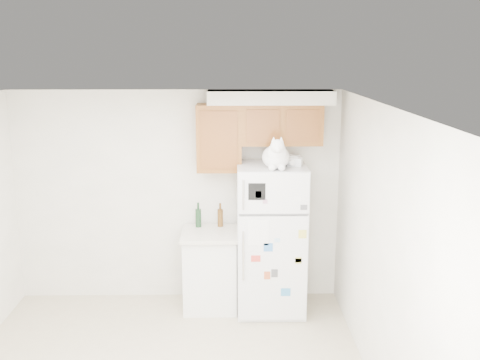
{
  "coord_description": "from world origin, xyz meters",
  "views": [
    {
      "loc": [
        0.63,
        -4.41,
        2.93
      ],
      "look_at": [
        0.73,
        1.55,
        1.55
      ],
      "focal_mm": 42.0,
      "sensor_mm": 36.0,
      "label": 1
    }
  ],
  "objects_px": {
    "base_counter": "(210,269)",
    "refrigerator": "(271,239)",
    "storage_box_back": "(291,160)",
    "bottle_green": "(198,215)",
    "cat": "(276,156)",
    "bottle_amber": "(220,215)",
    "storage_box_front": "(295,162)"
  },
  "relations": [
    {
      "from": "cat",
      "to": "bottle_amber",
      "type": "bearing_deg",
      "value": 144.57
    },
    {
      "from": "bottle_amber",
      "to": "storage_box_front",
      "type": "bearing_deg",
      "value": -18.58
    },
    {
      "from": "base_counter",
      "to": "storage_box_front",
      "type": "distance_m",
      "value": 1.59
    },
    {
      "from": "refrigerator",
      "to": "bottle_green",
      "type": "xyz_separation_m",
      "value": [
        -0.83,
        0.25,
        0.22
      ]
    },
    {
      "from": "cat",
      "to": "bottle_green",
      "type": "relative_size",
      "value": 1.81
    },
    {
      "from": "cat",
      "to": "storage_box_back",
      "type": "bearing_deg",
      "value": 52.7
    },
    {
      "from": "refrigerator",
      "to": "storage_box_front",
      "type": "distance_m",
      "value": 0.93
    },
    {
      "from": "cat",
      "to": "bottle_green",
      "type": "height_order",
      "value": "cat"
    },
    {
      "from": "storage_box_back",
      "to": "refrigerator",
      "type": "bearing_deg",
      "value": -143.57
    },
    {
      "from": "storage_box_back",
      "to": "storage_box_front",
      "type": "xyz_separation_m",
      "value": [
        0.03,
        -0.09,
        -0.01
      ]
    },
    {
      "from": "bottle_green",
      "to": "refrigerator",
      "type": "bearing_deg",
      "value": -16.49
    },
    {
      "from": "refrigerator",
      "to": "bottle_amber",
      "type": "bearing_deg",
      "value": 155.58
    },
    {
      "from": "storage_box_front",
      "to": "bottle_amber",
      "type": "bearing_deg",
      "value": 176.87
    },
    {
      "from": "storage_box_front",
      "to": "bottle_amber",
      "type": "relative_size",
      "value": 0.54
    },
    {
      "from": "base_counter",
      "to": "storage_box_back",
      "type": "xyz_separation_m",
      "value": [
        0.91,
        0.0,
        1.29
      ]
    },
    {
      "from": "base_counter",
      "to": "storage_box_front",
      "type": "xyz_separation_m",
      "value": [
        0.94,
        -0.09,
        1.28
      ]
    },
    {
      "from": "refrigerator",
      "to": "base_counter",
      "type": "bearing_deg",
      "value": 173.91
    },
    {
      "from": "cat",
      "to": "bottle_green",
      "type": "xyz_separation_m",
      "value": [
        -0.86,
        0.42,
        -0.77
      ]
    },
    {
      "from": "base_counter",
      "to": "storage_box_back",
      "type": "height_order",
      "value": "storage_box_back"
    },
    {
      "from": "refrigerator",
      "to": "bottle_green",
      "type": "relative_size",
      "value": 5.83
    },
    {
      "from": "refrigerator",
      "to": "storage_box_back",
      "type": "xyz_separation_m",
      "value": [
        0.22,
        0.07,
        0.9
      ]
    },
    {
      "from": "base_counter",
      "to": "storage_box_back",
      "type": "bearing_deg",
      "value": 0.01
    },
    {
      "from": "base_counter",
      "to": "refrigerator",
      "type": "bearing_deg",
      "value": -6.09
    },
    {
      "from": "storage_box_back",
      "to": "storage_box_front",
      "type": "bearing_deg",
      "value": -53.88
    },
    {
      "from": "refrigerator",
      "to": "base_counter",
      "type": "distance_m",
      "value": 0.79
    },
    {
      "from": "storage_box_back",
      "to": "bottle_green",
      "type": "relative_size",
      "value": 0.62
    },
    {
      "from": "cat",
      "to": "storage_box_back",
      "type": "distance_m",
      "value": 0.32
    },
    {
      "from": "base_counter",
      "to": "bottle_green",
      "type": "height_order",
      "value": "bottle_green"
    },
    {
      "from": "refrigerator",
      "to": "base_counter",
      "type": "xyz_separation_m",
      "value": [
        -0.69,
        0.07,
        -0.39
      ]
    },
    {
      "from": "base_counter",
      "to": "bottle_amber",
      "type": "distance_m",
      "value": 0.64
    },
    {
      "from": "bottle_green",
      "to": "bottle_amber",
      "type": "relative_size",
      "value": 1.04
    },
    {
      "from": "storage_box_front",
      "to": "bottle_green",
      "type": "bearing_deg",
      "value": -178.19
    }
  ]
}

